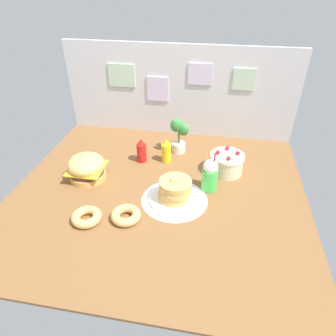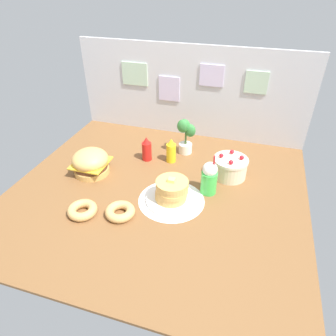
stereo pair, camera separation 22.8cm
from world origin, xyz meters
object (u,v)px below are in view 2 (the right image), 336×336
object	(u,v)px
burger	(91,162)
ketchup_bottle	(147,149)
layer_cake	(230,167)
donut_pink_glaze	(82,210)
potted_plant	(186,135)
pancake_stack	(172,192)
mustard_bottle	(171,151)
donut_chocolate	(120,211)
cream_soda_cup	(209,178)

from	to	relation	value
burger	ketchup_bottle	size ratio (longest dim) A/B	1.33
layer_cake	donut_pink_glaze	size ratio (longest dim) A/B	1.34
ketchup_bottle	potted_plant	size ratio (longest dim) A/B	0.66
burger	pancake_stack	size ratio (longest dim) A/B	0.78
burger	mustard_bottle	world-z (taller)	mustard_bottle
mustard_bottle	donut_chocolate	bearing A→B (deg)	-100.04
pancake_stack	ketchup_bottle	distance (m)	0.61
donut_chocolate	ketchup_bottle	bearing A→B (deg)	95.89
cream_soda_cup	burger	bearing A→B (deg)	-178.40
donut_pink_glaze	potted_plant	distance (m)	1.13
burger	pancake_stack	world-z (taller)	burger
layer_cake	ketchup_bottle	xyz separation A→B (m)	(-0.73, 0.04, 0.02)
mustard_bottle	donut_chocolate	distance (m)	0.79
pancake_stack	cream_soda_cup	size ratio (longest dim) A/B	1.13
mustard_bottle	donut_pink_glaze	world-z (taller)	mustard_bottle
ketchup_bottle	burger	bearing A→B (deg)	-138.07
ketchup_bottle	potted_plant	bearing A→B (deg)	36.70
layer_cake	donut_chocolate	size ratio (longest dim) A/B	1.34
ketchup_bottle	mustard_bottle	distance (m)	0.22
burger	donut_chocolate	xyz separation A→B (m)	(0.44, -0.41, -0.07)
layer_cake	cream_soda_cup	bearing A→B (deg)	-115.89
burger	potted_plant	xyz separation A→B (m)	(0.66, 0.55, 0.08)
mustard_bottle	burger	bearing A→B (deg)	-147.84
mustard_bottle	donut_pink_glaze	size ratio (longest dim) A/B	1.08
ketchup_bottle	donut_chocolate	world-z (taller)	ketchup_bottle
burger	layer_cake	world-z (taller)	burger
burger	layer_cake	size ratio (longest dim) A/B	1.06
burger	layer_cake	distance (m)	1.13
layer_cake	donut_chocolate	xyz separation A→B (m)	(-0.66, -0.69, -0.05)
cream_soda_cup	pancake_stack	bearing A→B (deg)	-142.73
donut_chocolate	pancake_stack	bearing A→B (deg)	40.79
pancake_stack	donut_pink_glaze	distance (m)	0.64
burger	donut_pink_glaze	size ratio (longest dim) A/B	1.43
cream_soda_cup	donut_chocolate	bearing A→B (deg)	-140.74
mustard_bottle	potted_plant	bearing A→B (deg)	66.38
ketchup_bottle	potted_plant	distance (m)	0.37
ketchup_bottle	donut_pink_glaze	xyz separation A→B (m)	(-0.18, -0.80, -0.07)
burger	potted_plant	world-z (taller)	potted_plant
potted_plant	mustard_bottle	bearing A→B (deg)	-113.62
cream_soda_cup	potted_plant	bearing A→B (deg)	121.21
pancake_stack	cream_soda_cup	distance (m)	0.30
layer_cake	cream_soda_cup	size ratio (longest dim) A/B	0.83
donut_pink_glaze	donut_chocolate	bearing A→B (deg)	13.66
burger	donut_chocolate	bearing A→B (deg)	-42.62
layer_cake	cream_soda_cup	xyz separation A→B (m)	(-0.12, -0.26, 0.04)
ketchup_bottle	pancake_stack	bearing A→B (deg)	-52.50
burger	ketchup_bottle	bearing A→B (deg)	41.93
cream_soda_cup	donut_pink_glaze	size ratio (longest dim) A/B	1.61
burger	ketchup_bottle	xyz separation A→B (m)	(0.37, 0.33, 0.00)
ketchup_bottle	mustard_bottle	size ratio (longest dim) A/B	1.00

